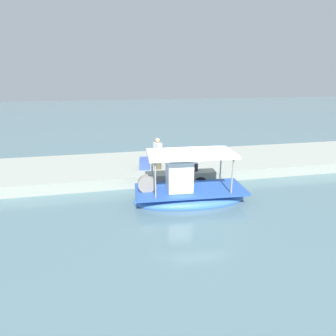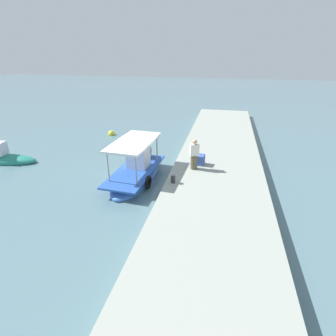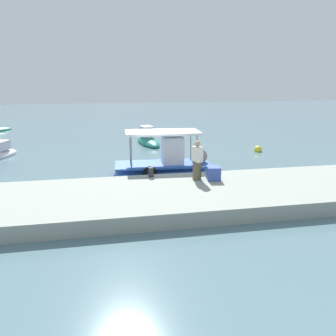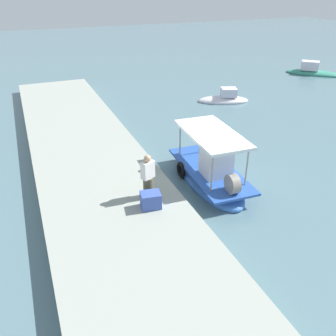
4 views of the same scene
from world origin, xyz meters
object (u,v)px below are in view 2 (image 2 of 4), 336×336
at_px(cargo_crate, 198,159).
at_px(marker_buoy, 112,134).
at_px(main_fishing_boat, 136,172).
at_px(fisherman_near_bollard, 194,156).
at_px(mooring_bollard, 173,179).
at_px(moored_boat_near, 3,158).

bearing_deg(cargo_crate, marker_buoy, 53.45).
distance_m(main_fishing_boat, fisherman_near_bollard, 3.46).
xyz_separation_m(mooring_bollard, marker_buoy, (8.87, 7.34, -0.70)).
relative_size(cargo_crate, moored_boat_near, 0.15).
bearing_deg(mooring_bollard, marker_buoy, 39.60).
distance_m(main_fishing_boat, marker_buoy, 9.21).
xyz_separation_m(marker_buoy, moored_boat_near, (-7.23, 4.69, 0.15)).
bearing_deg(moored_boat_near, fisherman_near_bollard, -88.52).
bearing_deg(main_fishing_boat, cargo_crate, -64.89).
height_order(fisherman_near_bollard, marker_buoy, fisherman_near_bollard).
bearing_deg(fisherman_near_bollard, moored_boat_near, 91.48).
xyz_separation_m(main_fishing_boat, moored_boat_near, (0.53, 9.63, -0.19)).
relative_size(fisherman_near_bollard, cargo_crate, 2.46).
distance_m(main_fishing_boat, moored_boat_near, 9.65).
distance_m(marker_buoy, moored_boat_near, 8.62).
distance_m(main_fishing_boat, cargo_crate, 3.76).
distance_m(fisherman_near_bollard, marker_buoy, 10.76).
relative_size(main_fishing_boat, mooring_bollard, 12.07).
bearing_deg(main_fishing_boat, moored_boat_near, 86.82).
xyz_separation_m(cargo_crate, marker_buoy, (6.18, 8.33, -0.78)).
relative_size(main_fishing_boat, cargo_crate, 7.44).
bearing_deg(marker_buoy, moored_boat_near, 147.03).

